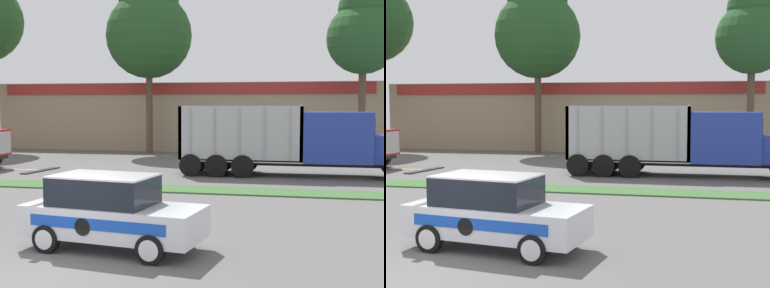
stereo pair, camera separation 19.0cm
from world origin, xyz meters
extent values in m
plane|color=#5B5959|center=(0.00, 0.00, 0.00)|extent=(600.00, 600.00, 0.00)
cube|color=#3D6633|center=(0.00, 10.85, 0.03)|extent=(120.00, 1.73, 0.06)
cube|color=yellow|center=(-9.14, 15.71, 0.00)|extent=(2.40, 0.14, 0.01)
cube|color=yellow|center=(-3.74, 15.71, 0.00)|extent=(2.40, 0.14, 0.01)
cube|color=yellow|center=(1.66, 15.71, 0.00)|extent=(2.40, 0.14, 0.01)
cube|color=yellow|center=(7.06, 15.71, 0.00)|extent=(2.40, 0.14, 0.01)
cube|color=black|center=(4.87, 16.14, 0.62)|extent=(11.16, 1.36, 0.18)
cube|color=#23389E|center=(6.68, 16.14, 1.89)|extent=(3.09, 2.47, 2.35)
cube|color=black|center=(8.25, 16.14, 2.30)|extent=(0.04, 2.10, 1.06)
cylinder|color=silver|center=(5.03, 15.34, 2.64)|extent=(0.14, 0.14, 1.50)
cube|color=#ADADB2|center=(2.21, 16.14, 0.77)|extent=(5.85, 2.47, 0.12)
cube|color=#ADADB2|center=(5.05, 16.14, 2.06)|extent=(0.16, 2.47, 2.57)
cube|color=#ADADB2|center=(-0.63, 16.14, 2.06)|extent=(0.16, 2.47, 2.57)
cube|color=#ADADB2|center=(2.21, 14.99, 2.06)|extent=(5.85, 0.16, 2.57)
cube|color=#ADADB2|center=(2.21, 17.30, 2.06)|extent=(5.85, 0.16, 2.57)
cube|color=#99999E|center=(-0.13, 14.89, 2.06)|extent=(0.10, 0.04, 2.44)
cube|color=#99999E|center=(1.04, 14.89, 2.06)|extent=(0.10, 0.04, 2.44)
cube|color=#99999E|center=(2.21, 14.89, 2.06)|extent=(0.10, 0.04, 2.44)
cube|color=#99999E|center=(3.38, 14.89, 2.06)|extent=(0.10, 0.04, 2.44)
cube|color=#99999E|center=(4.55, 14.89, 2.06)|extent=(0.10, 0.04, 2.44)
cylinder|color=black|center=(-0.11, 14.93, 0.53)|extent=(1.06, 0.30, 1.06)
cylinder|color=black|center=(-0.11, 17.36, 0.53)|extent=(1.06, 0.30, 1.06)
cylinder|color=black|center=(1.13, 14.93, 0.53)|extent=(1.06, 0.30, 1.06)
cylinder|color=black|center=(1.13, 17.36, 0.53)|extent=(1.06, 0.30, 1.06)
cylinder|color=black|center=(2.37, 14.93, 0.53)|extent=(1.06, 0.30, 1.06)
cylinder|color=black|center=(2.37, 17.36, 0.53)|extent=(1.06, 0.30, 1.06)
cube|color=#B7B7BC|center=(-10.24, 15.23, 1.42)|extent=(0.06, 1.77, 1.14)
cube|color=silver|center=(0.79, 2.00, 0.70)|extent=(4.48, 2.32, 0.74)
cube|color=black|center=(0.53, 2.04, 1.40)|extent=(2.54, 1.84, 0.67)
cube|color=silver|center=(0.53, 2.04, 1.75)|extent=(2.54, 1.84, 0.04)
cube|color=black|center=(-1.23, 2.30, 1.79)|extent=(0.40, 1.39, 0.03)
cube|color=blue|center=(0.66, 1.14, 0.77)|extent=(3.38, 0.51, 0.26)
cylinder|color=black|center=(0.34, 1.19, 0.70)|extent=(0.40, 0.07, 0.40)
cylinder|color=black|center=(1.98, 1.00, 0.33)|extent=(0.68, 0.29, 0.66)
cylinder|color=silver|center=(1.96, 0.89, 0.33)|extent=(0.46, 0.08, 0.46)
cylinder|color=black|center=(2.22, 2.61, 0.33)|extent=(0.68, 0.29, 0.66)
cylinder|color=silver|center=(2.23, 2.72, 0.33)|extent=(0.46, 0.08, 0.46)
cylinder|color=black|center=(-0.64, 1.39, 0.33)|extent=(0.68, 0.29, 0.66)
cylinder|color=silver|center=(-0.66, 1.28, 0.33)|extent=(0.46, 0.08, 0.46)
cylinder|color=black|center=(-0.40, 3.00, 0.33)|extent=(0.68, 0.29, 0.66)
cylinder|color=silver|center=(-0.39, 3.11, 0.33)|extent=(0.46, 0.08, 0.46)
cube|color=#9E896B|center=(-3.64, 33.44, 2.49)|extent=(28.30, 12.00, 4.97)
cube|color=maroon|center=(-3.64, 27.39, 4.52)|extent=(26.88, 0.10, 0.80)
cylinder|color=brown|center=(-5.37, 25.88, 3.26)|extent=(0.45, 0.45, 6.53)
sphere|color=#234C23|center=(-5.37, 25.88, 8.15)|extent=(5.91, 5.91, 5.91)
sphere|color=#234C23|center=(-5.37, 25.88, 10.52)|extent=(4.14, 4.14, 4.14)
cylinder|color=brown|center=(8.63, 24.77, 3.13)|extent=(0.45, 0.45, 6.27)
sphere|color=#234C23|center=(8.63, 24.77, 7.48)|extent=(4.43, 4.43, 4.43)
sphere|color=#234C23|center=(8.63, 24.77, 9.26)|extent=(3.10, 3.10, 3.10)
camera|label=1|loc=(5.17, -9.82, 3.44)|focal=50.00mm
camera|label=2|loc=(5.36, -9.78, 3.44)|focal=50.00mm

